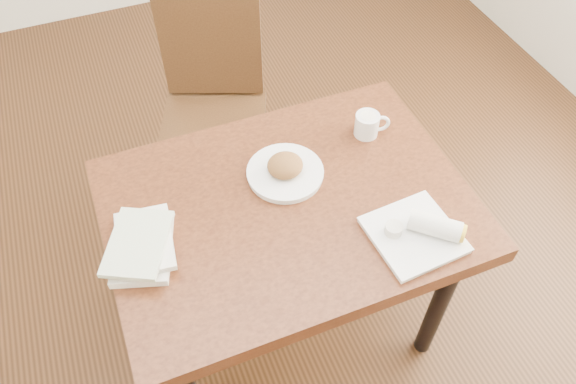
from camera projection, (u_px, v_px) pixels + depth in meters
name	position (u px, v px, depth m)	size (l,w,h in m)	color
ground	(288.00, 319.00, 2.27)	(4.00, 5.00, 0.01)	#472814
table	(288.00, 221.00, 1.76)	(1.09, 0.80, 0.75)	brown
chair_far	(213.00, 99.00, 2.29)	(0.55, 0.55, 0.95)	#482D14
plate_scone	(285.00, 170.00, 1.74)	(0.24, 0.24, 0.08)	white
coffee_mug	(368.00, 124.00, 1.85)	(0.12, 0.08, 0.08)	white
plate_burrito	(421.00, 232.00, 1.59)	(0.26, 0.25, 0.08)	white
book_stack	(142.00, 245.00, 1.55)	(0.24, 0.27, 0.06)	white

